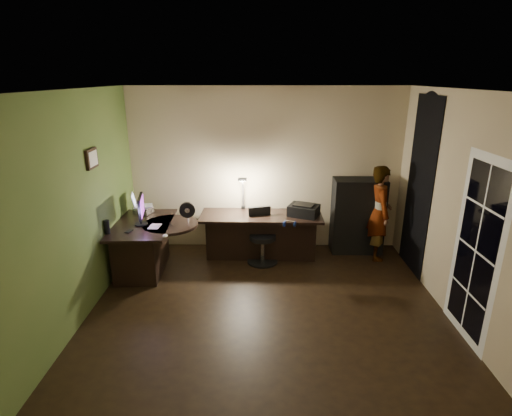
{
  "coord_description": "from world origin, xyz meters",
  "views": [
    {
      "loc": [
        -0.1,
        -4.5,
        2.84
      ],
      "look_at": [
        -0.15,
        1.05,
        1.0
      ],
      "focal_mm": 28.0,
      "sensor_mm": 36.0,
      "label": 1
    }
  ],
  "objects_px": {
    "monitor": "(140,214)",
    "person": "(379,213)",
    "office_chair": "(263,237)",
    "cabinet": "(357,216)",
    "desk_right": "(261,236)",
    "desk_left": "(145,247)"
  },
  "relations": [
    {
      "from": "desk_right",
      "to": "monitor",
      "type": "distance_m",
      "value": 1.93
    },
    {
      "from": "desk_left",
      "to": "person",
      "type": "relative_size",
      "value": 0.86
    },
    {
      "from": "office_chair",
      "to": "cabinet",
      "type": "bearing_deg",
      "value": 2.04
    },
    {
      "from": "desk_right",
      "to": "desk_left",
      "type": "bearing_deg",
      "value": -162.81
    },
    {
      "from": "office_chair",
      "to": "person",
      "type": "xyz_separation_m",
      "value": [
        1.86,
        0.21,
        0.33
      ]
    },
    {
      "from": "desk_left",
      "to": "desk_right",
      "type": "relative_size",
      "value": 0.68
    },
    {
      "from": "monitor",
      "to": "person",
      "type": "distance_m",
      "value": 3.69
    },
    {
      "from": "desk_right",
      "to": "monitor",
      "type": "bearing_deg",
      "value": -161.01
    },
    {
      "from": "desk_left",
      "to": "office_chair",
      "type": "xyz_separation_m",
      "value": [
        1.78,
        0.29,
        0.05
      ]
    },
    {
      "from": "desk_right",
      "to": "person",
      "type": "bearing_deg",
      "value": 1.14
    },
    {
      "from": "cabinet",
      "to": "office_chair",
      "type": "relative_size",
      "value": 1.44
    },
    {
      "from": "desk_right",
      "to": "monitor",
      "type": "height_order",
      "value": "monitor"
    },
    {
      "from": "cabinet",
      "to": "monitor",
      "type": "xyz_separation_m",
      "value": [
        -3.37,
        -0.82,
        0.3
      ]
    },
    {
      "from": "monitor",
      "to": "person",
      "type": "height_order",
      "value": "person"
    },
    {
      "from": "cabinet",
      "to": "person",
      "type": "relative_size",
      "value": 0.82
    },
    {
      "from": "desk_left",
      "to": "person",
      "type": "bearing_deg",
      "value": 5.31
    },
    {
      "from": "person",
      "to": "desk_left",
      "type": "bearing_deg",
      "value": 98.07
    },
    {
      "from": "person",
      "to": "cabinet",
      "type": "bearing_deg",
      "value": 47.06
    },
    {
      "from": "desk_left",
      "to": "desk_right",
      "type": "bearing_deg",
      "value": 13.46
    },
    {
      "from": "desk_right",
      "to": "monitor",
      "type": "xyz_separation_m",
      "value": [
        -1.76,
        -0.56,
        0.57
      ]
    },
    {
      "from": "cabinet",
      "to": "desk_right",
      "type": "bearing_deg",
      "value": -170.29
    },
    {
      "from": "desk_right",
      "to": "office_chair",
      "type": "xyz_separation_m",
      "value": [
        0.02,
        -0.21,
        0.07
      ]
    }
  ]
}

